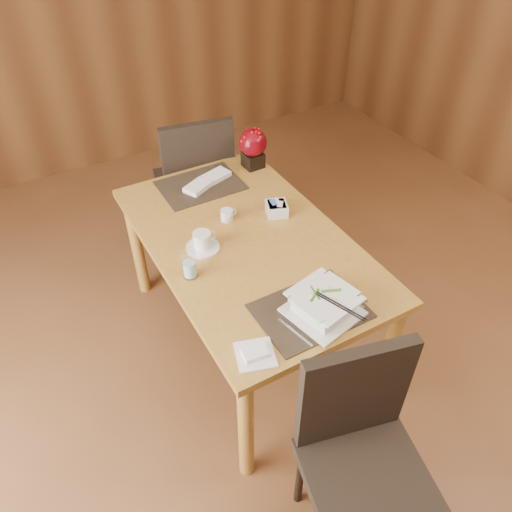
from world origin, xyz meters
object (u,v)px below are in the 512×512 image
soup_setting (324,305)px  far_chair (196,178)px  water_glass (189,264)px  coffee_cup (202,242)px  sugar_caddy (277,209)px  near_chair (361,447)px  creamer_jug (227,215)px  berry_decor (253,146)px  dining_table (248,254)px  bread_plate (255,355)px

soup_setting → far_chair: far_chair is taller
water_glass → far_chair: far_chair is taller
soup_setting → water_glass: bearing=116.6°
coffee_cup → sugar_caddy: coffee_cup is taller
near_chair → creamer_jug: bearing=99.5°
sugar_caddy → coffee_cup: bearing=-171.7°
creamer_jug → berry_decor: 0.55m
dining_table → berry_decor: bearing=58.4°
coffee_cup → near_chair: bearing=-83.8°
sugar_caddy → soup_setting: bearing=-105.9°
coffee_cup → creamer_jug: 0.25m
dining_table → near_chair: near_chair is taller
creamer_jug → near_chair: bearing=-99.9°
berry_decor → water_glass: bearing=-135.8°
coffee_cup → far_chair: far_chair is taller
coffee_cup → far_chair: (0.34, 0.87, -0.23)m
near_chair → far_chair: 1.99m
sugar_caddy → berry_decor: (0.13, 0.48, 0.10)m
creamer_jug → near_chair: 1.28m
sugar_caddy → bread_plate: (-0.55, -0.75, -0.03)m
sugar_caddy → bread_plate: size_ratio=0.72×
water_glass → coffee_cup: bearing=48.9°
berry_decor → bread_plate: (-0.68, -1.22, -0.13)m
near_chair → far_chair: far_chair is taller
berry_decor → far_chair: size_ratio=0.24×
coffee_cup → berry_decor: size_ratio=0.69×
coffee_cup → bread_plate: coffee_cup is taller
dining_table → water_glass: 0.40m
creamer_jug → near_chair: size_ratio=0.09×
water_glass → far_chair: (0.47, 1.02, -0.26)m
berry_decor → near_chair: berry_decor is taller
near_chair → far_chair: size_ratio=0.97×
bread_plate → far_chair: far_chair is taller
water_glass → near_chair: near_chair is taller
sugar_caddy → far_chair: 0.84m
dining_table → creamer_jug: 0.23m
dining_table → sugar_caddy: bearing=25.3°
soup_setting → coffee_cup: bearing=100.0°
coffee_cup → bread_plate: bearing=-97.9°
coffee_cup → sugar_caddy: (0.46, 0.07, -0.01)m
coffee_cup → near_chair: size_ratio=0.17×
water_glass → near_chair: 1.03m
coffee_cup → creamer_jug: bearing=35.6°
creamer_jug → far_chair: size_ratio=0.08×
soup_setting → bread_plate: soup_setting is taller
near_chair → water_glass: bearing=118.0°
bread_plate → near_chair: near_chair is taller
creamer_jug → near_chair: near_chair is taller
soup_setting → far_chair: 1.53m
sugar_caddy → near_chair: size_ratio=0.11×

